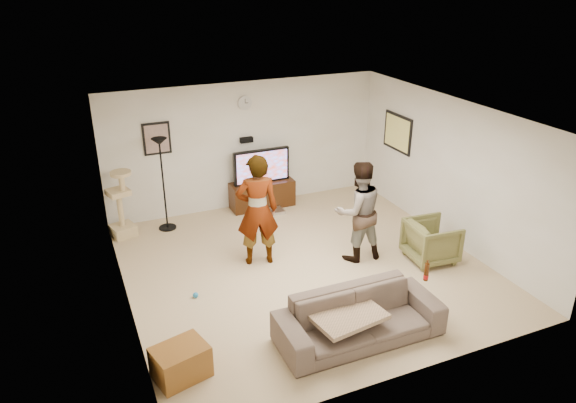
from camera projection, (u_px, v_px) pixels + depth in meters
name	position (u px, v px, depth m)	size (l,w,h in m)	color
floor	(304.00, 267.00, 8.69)	(5.50, 5.50, 0.02)	tan
ceiling	(306.00, 115.00, 7.68)	(5.50, 5.50, 0.02)	white
wall_back	(246.00, 145.00, 10.50)	(5.50, 0.04, 2.50)	white
wall_front	(411.00, 286.00, 5.88)	(5.50, 0.04, 2.50)	white
wall_left	(119.00, 227.00, 7.19)	(0.04, 5.50, 2.50)	white
wall_right	(450.00, 171.00, 9.19)	(0.04, 5.50, 2.50)	white
wall_clock	(245.00, 103.00, 10.14)	(0.26, 0.26, 0.04)	silver
wall_speaker	(246.00, 140.00, 10.40)	(0.25, 0.10, 0.10)	black
picture_back	(157.00, 139.00, 9.73)	(0.42, 0.03, 0.52)	gray
picture_right	(398.00, 133.00, 10.43)	(0.03, 0.78, 0.62)	#FEEF7A
tv_stand	(262.00, 194.00, 10.77)	(1.28, 0.45, 0.53)	black
console_box	(273.00, 212.00, 10.56)	(0.40, 0.30, 0.07)	silver
tv	(262.00, 166.00, 10.53)	(1.14, 0.08, 0.68)	black
tv_screen	(262.00, 167.00, 10.49)	(1.05, 0.01, 0.59)	#5680EC
floor_lamp	(163.00, 185.00, 9.63)	(0.32, 0.32, 1.73)	black
cat_tree	(120.00, 204.00, 9.46)	(0.40, 0.40, 1.24)	tan
person_left	(257.00, 210.00, 8.48)	(0.67, 0.44, 1.85)	#9C97AE
person_right	(358.00, 211.00, 8.64)	(0.82, 0.64, 1.69)	#386988
sofa	(359.00, 317.00, 6.90)	(2.16, 0.84, 0.63)	brown
throw_blanket	(346.00, 314.00, 6.78)	(0.90, 0.70, 0.06)	tan
beer_bottle	(426.00, 272.00, 7.09)	(0.06, 0.06, 0.25)	#411D08
armchair	(431.00, 241.00, 8.77)	(0.73, 0.76, 0.69)	brown
side_table	(181.00, 362.00, 6.28)	(0.61, 0.46, 0.41)	brown
toy_ball	(196.00, 295.00, 7.86)	(0.08, 0.08, 0.08)	#2177B1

